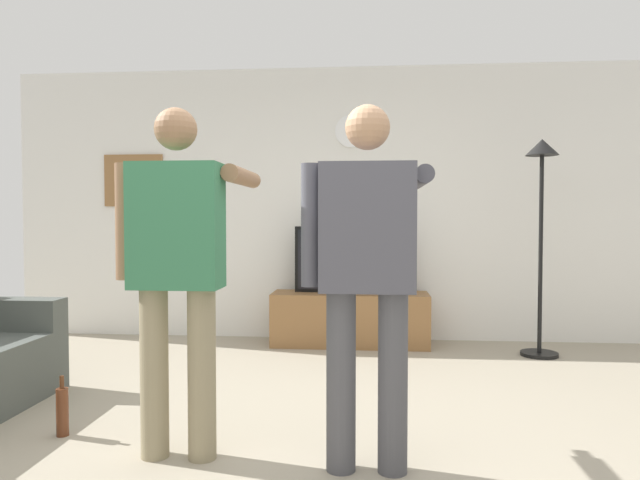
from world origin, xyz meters
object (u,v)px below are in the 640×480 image
Objects in this scene: television at (350,259)px; framed_picture at (134,181)px; floor_lamp at (541,201)px; person_standing_nearer_couch at (367,264)px; tv_stand at (350,319)px; person_standing_nearer_lamp at (178,259)px; beverage_bottle at (62,411)px; wall_clock at (351,131)px.

television is 2.37m from framed_picture.
floor_lamp is at bearing -11.15° from television.
framed_picture is 0.35× the size of person_standing_nearer_couch.
tv_stand is 2.02m from floor_lamp.
framed_picture is (-2.23, 0.30, 1.34)m from tv_stand.
person_standing_nearer_lamp is 1.01× the size of person_standing_nearer_couch.
person_standing_nearer_lamp reaches higher than tv_stand.
person_standing_nearer_couch is at bearing -9.72° from beverage_bottle.
floor_lamp is at bearing 43.95° from person_standing_nearer_lamp.
framed_picture is 0.35× the size of person_standing_nearer_lamp.
floor_lamp is 2.87m from person_standing_nearer_couch.
person_standing_nearer_couch reaches higher than television.
wall_clock is at bearing 60.94° from beverage_bottle.
tv_stand is 2.85m from beverage_bottle.
person_standing_nearer_couch is at bearing -121.68° from floor_lamp.
framed_picture is at bearing 116.50° from person_standing_nearer_lamp.
television is 1.78m from floor_lamp.
television is at bearing 73.97° from person_standing_nearer_lamp.
person_standing_nearer_lamp reaches higher than beverage_bottle.
tv_stand is at bearing -7.54° from framed_picture.
framed_picture is 3.16m from beverage_bottle.
wall_clock is 0.18× the size of person_standing_nearer_lamp.
person_standing_nearer_lamp is 0.94m from person_standing_nearer_couch.
wall_clock is at bearing 161.06° from floor_lamp.
wall_clock is (0.00, 0.29, 1.82)m from tv_stand.
beverage_bottle is at bearing 170.28° from person_standing_nearer_couch.
person_standing_nearer_lamp is (-0.77, -2.63, 0.75)m from tv_stand.
tv_stand is at bearing 58.10° from beverage_bottle.
wall_clock reaches higher than tv_stand.
framed_picture is 3.89m from person_standing_nearer_couch.
television is 2.79m from person_standing_nearer_lamp.
beverage_bottle is at bearing -119.06° from wall_clock.
wall_clock is at bearing 90.00° from tv_stand.
beverage_bottle is (-0.74, 0.21, -0.86)m from person_standing_nearer_lamp.
wall_clock is 3.20m from person_standing_nearer_lamp.
floor_lamp is 1.08× the size of person_standing_nearer_lamp.
floor_lamp is at bearing -18.94° from wall_clock.
framed_picture is (-2.23, 0.25, 0.78)m from television.
person_standing_nearer_couch is at bearing -86.72° from wall_clock.
person_standing_nearer_lamp is at bearing -106.30° from tv_stand.
wall_clock is 1.90m from floor_lamp.
person_standing_nearer_lamp reaches higher than television.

